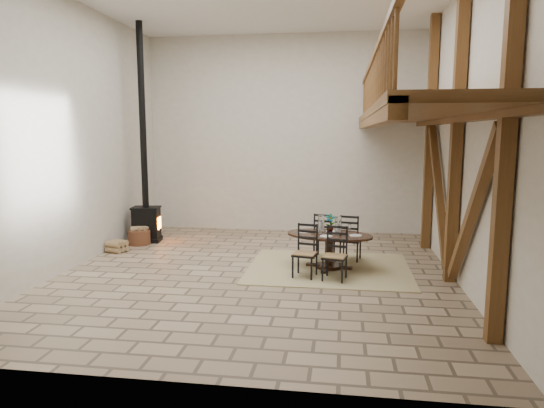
# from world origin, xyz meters

# --- Properties ---
(ground) EXTENTS (8.00, 8.00, 0.00)m
(ground) POSITION_xyz_m (0.00, 0.00, 0.00)
(ground) COLOR tan
(ground) RESTS_ON ground
(room_shell) EXTENTS (7.02, 8.02, 5.01)m
(room_shell) POSITION_xyz_m (1.19, 0.00, 3.01)
(room_shell) COLOR beige
(room_shell) RESTS_ON ground
(rug) EXTENTS (3.00, 2.50, 0.02)m
(rug) POSITION_xyz_m (1.30, 0.47, 0.01)
(rug) COLOR tan
(rug) RESTS_ON ground
(dining_table) EXTENTS (1.78, 1.95, 1.04)m
(dining_table) POSITION_xyz_m (1.30, 0.47, 0.39)
(dining_table) COLOR black
(dining_table) RESTS_ON ground
(wood_stove) EXTENTS (0.70, 0.58, 5.00)m
(wood_stove) POSITION_xyz_m (-3.02, 2.20, 1.13)
(wood_stove) COLOR black
(wood_stove) RESTS_ON ground
(log_basket) EXTENTS (0.50, 0.50, 0.41)m
(log_basket) POSITION_xyz_m (-3.07, 1.88, 0.18)
(log_basket) COLOR brown
(log_basket) RESTS_ON ground
(log_stack) EXTENTS (0.44, 0.45, 0.24)m
(log_stack) POSITION_xyz_m (-3.25, 1.13, 0.12)
(log_stack) COLOR tan
(log_stack) RESTS_ON ground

